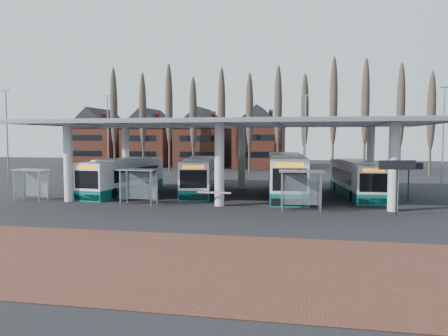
% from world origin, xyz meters
% --- Properties ---
extents(ground, '(140.00, 140.00, 0.00)m').
position_xyz_m(ground, '(0.00, 0.00, 0.00)').
color(ground, black).
rests_on(ground, ground).
extents(brick_strip, '(70.00, 10.00, 0.03)m').
position_xyz_m(brick_strip, '(0.00, -12.00, 0.01)').
color(brick_strip, brown).
rests_on(brick_strip, ground).
extents(station_canopy, '(32.00, 16.00, 6.34)m').
position_xyz_m(station_canopy, '(0.00, 8.00, 5.68)').
color(station_canopy, silver).
rests_on(station_canopy, ground).
extents(poplar_row, '(45.10, 1.10, 14.50)m').
position_xyz_m(poplar_row, '(0.00, 33.00, 8.78)').
color(poplar_row, '#473D33').
rests_on(poplar_row, ground).
extents(townhouse_row, '(36.80, 10.30, 12.25)m').
position_xyz_m(townhouse_row, '(-15.75, 44.00, 5.94)').
color(townhouse_row, brown).
rests_on(townhouse_row, ground).
extents(lamp_post_a, '(0.80, 0.16, 10.17)m').
position_xyz_m(lamp_post_a, '(-18.00, 22.00, 5.34)').
color(lamp_post_a, slate).
rests_on(lamp_post_a, ground).
extents(lamp_post_b, '(0.80, 0.16, 10.17)m').
position_xyz_m(lamp_post_b, '(6.00, 26.00, 5.34)').
color(lamp_post_b, slate).
rests_on(lamp_post_b, ground).
extents(lamp_post_c, '(0.80, 0.16, 10.17)m').
position_xyz_m(lamp_post_c, '(20.00, 20.00, 5.34)').
color(lamp_post_c, slate).
rests_on(lamp_post_c, ground).
extents(lamp_post_d, '(0.80, 0.16, 10.17)m').
position_xyz_m(lamp_post_d, '(-26.00, 14.00, 5.34)').
color(lamp_post_d, slate).
rests_on(lamp_post_d, ground).
extents(bus_0, '(3.61, 11.41, 3.12)m').
position_xyz_m(bus_0, '(-9.88, 8.14, 1.47)').
color(bus_0, white).
rests_on(bus_0, ground).
extents(bus_1, '(4.14, 11.66, 3.17)m').
position_xyz_m(bus_1, '(-3.27, 9.88, 1.50)').
color(bus_1, white).
rests_on(bus_1, ground).
extents(bus_2, '(3.95, 13.21, 3.62)m').
position_xyz_m(bus_2, '(4.46, 9.14, 1.70)').
color(bus_2, white).
rests_on(bus_2, ground).
extents(bus_3, '(3.71, 11.16, 3.04)m').
position_xyz_m(bus_3, '(10.35, 10.15, 1.43)').
color(bus_3, white).
rests_on(bus_3, ground).
extents(shelter_0, '(2.79, 1.60, 2.48)m').
position_xyz_m(shelter_0, '(-15.08, 2.37, 1.81)').
color(shelter_0, gray).
rests_on(shelter_0, ground).
extents(shelter_1, '(2.92, 1.58, 2.65)m').
position_xyz_m(shelter_1, '(-6.04, 2.19, 1.92)').
color(shelter_1, gray).
rests_on(shelter_1, ground).
extents(shelter_2, '(3.05, 1.66, 2.76)m').
position_xyz_m(shelter_2, '(5.86, 1.51, 2.01)').
color(shelter_2, gray).
rests_on(shelter_2, ground).
extents(info_sign_0, '(2.34, 0.72, 3.55)m').
position_xyz_m(info_sign_0, '(11.89, 0.71, 2.98)').
color(info_sign_0, black).
rests_on(info_sign_0, ground).
extents(info_sign_1, '(1.99, 0.75, 3.06)m').
position_xyz_m(info_sign_1, '(14.05, 7.45, 2.57)').
color(info_sign_1, black).
rests_on(info_sign_1, ground).
extents(barrier, '(2.47, 0.72, 1.23)m').
position_xyz_m(barrier, '(-0.24, 1.90, 0.95)').
color(barrier, black).
rests_on(barrier, ground).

